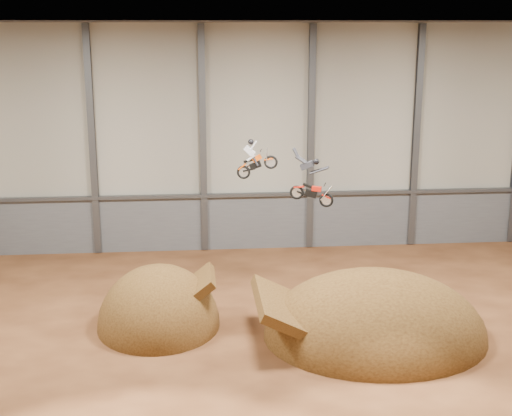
{
  "coord_description": "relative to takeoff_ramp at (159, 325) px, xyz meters",
  "views": [
    {
      "loc": [
        -3.91,
        -28.44,
        13.95
      ],
      "look_at": [
        -1.04,
        4.0,
        5.49
      ],
      "focal_mm": 50.0,
      "sensor_mm": 36.0,
      "label": 1
    }
  ],
  "objects": [
    {
      "name": "landing_ramp",
      "position": [
        9.94,
        -2.06,
        0.0
      ],
      "size": [
        10.24,
        9.06,
        5.91
      ],
      "primitive_type": "ellipsoid",
      "color": "#3D250F",
      "rests_on": "ground"
    },
    {
      "name": "floor",
      "position": [
        5.74,
        -3.29,
        0.0
      ],
      "size": [
        40.0,
        40.0,
        0.0
      ],
      "primitive_type": "plane",
      "color": "#4B2714",
      "rests_on": "ground"
    },
    {
      "name": "lower_band_back",
      "position": [
        5.74,
        11.61,
        1.75
      ],
      "size": [
        39.8,
        0.18,
        3.5
      ],
      "primitive_type": "cube",
      "color": "slate",
      "rests_on": "ground"
    },
    {
      "name": "ceiling",
      "position": [
        5.74,
        -3.29,
        14.0
      ],
      "size": [
        40.0,
        40.0,
        0.0
      ],
      "primitive_type": "plane",
      "color": "black",
      "rests_on": "back_wall"
    },
    {
      "name": "steel_column_3",
      "position": [
        9.07,
        11.51,
        7.0
      ],
      "size": [
        0.4,
        0.36,
        13.9
      ],
      "primitive_type": "cube",
      "color": "#47494F",
      "rests_on": "ground"
    },
    {
      "name": "fmx_rider_a",
      "position": [
        5.07,
        2.84,
        7.67
      ],
      "size": [
        2.78,
        1.26,
        2.56
      ],
      "primitive_type": null,
      "rotation": [
        0.0,
        -0.37,
        -0.17
      ],
      "color": "#DB4E0C"
    },
    {
      "name": "steel_column_4",
      "position": [
        15.74,
        11.51,
        7.0
      ],
      "size": [
        0.4,
        0.36,
        13.9
      ],
      "primitive_type": "cube",
      "color": "#47494F",
      "rests_on": "ground"
    },
    {
      "name": "steel_rail",
      "position": [
        5.74,
        11.46,
        3.55
      ],
      "size": [
        39.8,
        0.35,
        0.2
      ],
      "primitive_type": "cube",
      "color": "#47494F",
      "rests_on": "lower_band_back"
    },
    {
      "name": "steel_column_2",
      "position": [
        2.41,
        11.51,
        7.0
      ],
      "size": [
        0.4,
        0.36,
        13.9
      ],
      "primitive_type": "cube",
      "color": "#47494F",
      "rests_on": "ground"
    },
    {
      "name": "steel_column_1",
      "position": [
        -4.26,
        11.51,
        7.0
      ],
      "size": [
        0.4,
        0.36,
        13.9
      ],
      "primitive_type": "cube",
      "color": "#47494F",
      "rests_on": "ground"
    },
    {
      "name": "back_wall",
      "position": [
        5.74,
        11.71,
        7.0
      ],
      "size": [
        40.0,
        0.1,
        14.0
      ],
      "primitive_type": "cube",
      "color": "#ACA898",
      "rests_on": "ground"
    },
    {
      "name": "fmx_rider_b",
      "position": [
        7.38,
        1.32,
        6.75
      ],
      "size": [
        3.41,
        1.73,
        3.0
      ],
      "primitive_type": null,
      "rotation": [
        0.0,
        0.22,
        -0.29
      ],
      "color": "red"
    },
    {
      "name": "takeoff_ramp",
      "position": [
        0.0,
        0.0,
        0.0
      ],
      "size": [
        5.79,
        6.68,
        5.79
      ],
      "primitive_type": "ellipsoid",
      "color": "#3D250F",
      "rests_on": "ground"
    }
  ]
}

